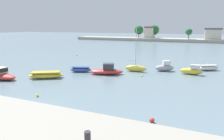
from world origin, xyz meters
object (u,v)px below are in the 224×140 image
Objects in this scene: moored_boat_5 at (165,67)px; moored_boat_7 at (208,68)px; moored_boat_3 at (107,71)px; moored_boat_6 at (192,71)px; moored_boat_0 at (1,75)px; mooring_buoy_3 at (152,120)px; mooring_bollard at (88,137)px; mooring_buoy_4 at (77,55)px; mooring_buoy_0 at (142,76)px; mooring_buoy_1 at (37,95)px; moored_boat_4 at (136,68)px; mooring_buoy_2 at (208,64)px; moored_boat_2 at (81,69)px; moored_boat_1 at (46,75)px.

moored_boat_5 is 0.88× the size of moored_boat_7.
moored_boat_6 is at bearing 1.56° from moored_boat_3.
moored_boat_0 is 13.38× the size of mooring_buoy_3.
moored_boat_6 is (3.60, 27.21, -2.32)m from mooring_bollard.
mooring_buoy_3 is at bearing -73.91° from moored_boat_3.
moored_boat_5 is 8.36× the size of mooring_buoy_3.
moored_boat_5 reaches higher than mooring_buoy_4.
mooring_buoy_1 is at bearing -122.01° from mooring_buoy_0.
mooring_buoy_1 is (-6.44, -16.50, -0.44)m from moored_boat_4.
moored_boat_0 is 33.90m from moored_boat_7.
moored_boat_4 is 16.56m from mooring_buoy_2.
moored_boat_0 is 18.65× the size of mooring_buoy_0.
moored_boat_2 is at bearing -142.28° from mooring_buoy_2.
moored_boat_4 is 2.11× the size of moored_boat_6.
mooring_buoy_4 is (-28.62, 10.75, -0.44)m from moored_boat_6.
moored_boat_7 is at bearing -11.33° from mooring_buoy_4.
moored_boat_3 is 17.22m from mooring_buoy_3.
moored_boat_3 is at bearing 77.98° from mooring_buoy_1.
mooring_bollard is 0.07× the size of moored_boat_4.
mooring_buoy_4 is (-21.55, 15.24, 0.05)m from mooring_buoy_0.
mooring_buoy_0 is at bearing -13.80° from moored_boat_3.
moored_boat_2 is at bearing 35.07° from moored_boat_1.
moored_boat_0 is 1.61× the size of moored_boat_6.
mooring_buoy_3 is (1.98, -19.94, -0.46)m from moored_boat_5.
moored_boat_1 is at bearing 124.17° from mooring_buoy_1.
moored_boat_6 reaches higher than mooring_buoy_4.
moored_boat_7 reaches higher than mooring_buoy_4.
moored_boat_2 is (-13.86, 21.86, -2.53)m from mooring_bollard.
moored_boat_1 is 0.92× the size of moored_boat_3.
moored_boat_2 is 1.10× the size of moored_boat_5.
moored_boat_7 is (2.62, 4.49, -0.18)m from moored_boat_6.
moored_boat_7 is at bearing 4.01° from moored_boat_1.
mooring_bollard is 8.76m from mooring_buoy_3.
moored_boat_5 is 1.00× the size of moored_boat_6.
moored_boat_3 is 20.74× the size of mooring_buoy_2.
moored_boat_1 reaches higher than mooring_buoy_2.
moored_boat_0 is 15.81m from moored_boat_3.
mooring_buoy_1 is at bearing -86.12° from moored_boat_1.
mooring_buoy_0 is at bearing -35.27° from mooring_buoy_4.
mooring_bollard reaches higher than moored_boat_6.
moored_boat_4 is at bearing 6.07° from moored_boat_2.
moored_boat_4 reaches higher than moored_boat_3.
moored_boat_3 reaches higher than mooring_buoy_1.
moored_boat_5 is at bearing -127.58° from mooring_buoy_2.
moored_boat_2 is at bearing 176.61° from moored_boat_7.
moored_boat_1 reaches higher than mooring_buoy_0.
mooring_buoy_0 is (1.88, -3.19, -0.44)m from moored_boat_4.
mooring_buoy_1 is 33.52m from mooring_buoy_2.
moored_boat_3 is 18.10m from moored_boat_7.
moored_boat_5 is 11.32× the size of mooring_buoy_1.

